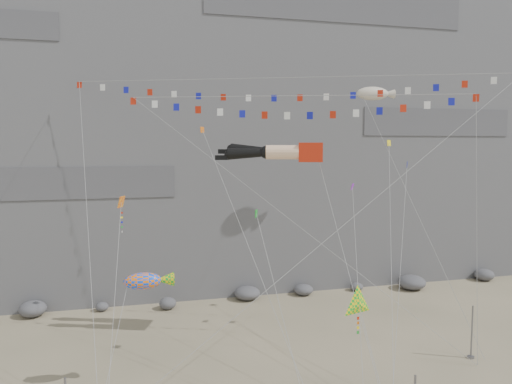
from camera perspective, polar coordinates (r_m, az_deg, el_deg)
ground at (r=36.19m, az=5.77°, el=-20.00°), size 120.00×120.00×0.00m
cliff at (r=64.34m, az=-4.29°, el=13.88°), size 80.00×28.00×50.00m
talus_boulders at (r=51.19m, az=-1.00°, el=-11.52°), size 60.00×3.00×1.20m
anchor_pole_right at (r=40.75m, az=23.44°, el=-14.47°), size 0.12×0.12×3.93m
legs_kite at (r=38.94m, az=2.87°, el=4.57°), size 8.48×18.28×21.08m
flag_banner_upper at (r=42.39m, az=3.55°, el=12.89°), size 33.84×20.32×28.80m
flag_banner_lower at (r=38.14m, az=4.93°, el=10.86°), size 24.00×11.71×23.16m
harlequin_kite at (r=33.47m, az=-15.15°, el=-1.22°), size 1.91×8.02×13.83m
fish_windsock at (r=32.23m, az=-12.83°, el=-9.92°), size 4.58×4.41×8.43m
delta_kite at (r=31.31m, az=11.66°, el=-12.47°), size 2.36×5.41×7.94m
blimp_windsock at (r=48.49m, az=13.20°, el=10.85°), size 4.54×14.25×24.39m
small_kite_a at (r=40.07m, az=-5.88°, el=6.39°), size 4.49×17.12×23.78m
small_kite_b at (r=40.74m, az=10.98°, el=0.30°), size 5.08×12.02×17.17m
small_kite_c at (r=35.03m, az=0.09°, el=-2.71°), size 1.44×9.59×13.90m
small_kite_d at (r=44.92m, az=14.96°, el=5.01°), size 9.04×16.82×23.99m
small_kite_e at (r=41.05m, az=16.86°, el=2.64°), size 7.07×10.20×18.05m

